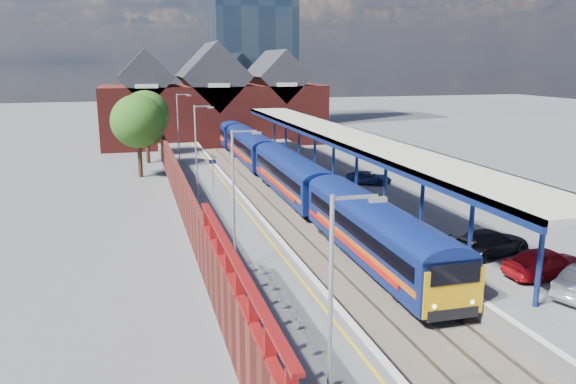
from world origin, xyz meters
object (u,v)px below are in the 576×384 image
Objects in this scene: parked_car_blue at (369,178)px; lamp_post_d at (179,123)px; platform_sign at (213,169)px; parked_car_red at (546,262)px; lamp_post_b at (236,191)px; lamp_post_a at (335,308)px; parked_car_dark at (490,242)px; train at (269,158)px; lamp_post_c at (198,145)px.

lamp_post_d is at bearing 68.30° from parked_car_blue.
platform_sign is 0.58× the size of parked_car_red.
parked_car_blue is at bearing 49.02° from lamp_post_b.
lamp_post_a is 18.48m from parked_car_dark.
lamp_post_b reaches higher than train.
lamp_post_b is 1.00× the size of lamp_post_c.
lamp_post_c is at bearing 23.25° from parked_car_dark.
parked_car_blue is (14.42, 0.60, -3.45)m from lamp_post_c.
lamp_post_b is at bearing -107.08° from train.
train is 15.40× the size of parked_car_red.
lamp_post_a is at bearing -90.00° from lamp_post_c.
parked_car_red is (14.12, -5.27, -3.26)m from lamp_post_b.
lamp_post_b is 1.81× the size of parked_car_blue.
train is at bearing 72.92° from lamp_post_b.
lamp_post_a and lamp_post_b have the same top height.
lamp_post_a is 32.11m from platform_sign.
train is 9.42× the size of lamp_post_c.
lamp_post_a is 1.00× the size of lamp_post_c.
train is 26.90m from lamp_post_b.
lamp_post_d is (-7.86, 6.44, 2.87)m from train.
parked_car_dark is at bearing -7.53° from lamp_post_b.
lamp_post_c reaches higher than parked_car_dark.
parked_car_blue is (14.42, 16.60, -3.45)m from lamp_post_b.
platform_sign is 0.64× the size of parked_car_blue.
parked_car_dark is at bearing 6.58° from parked_car_red.
lamp_post_a reaches higher than parked_car_dark.
lamp_post_c is 3.34m from platform_sign.
lamp_post_c is at bearing 29.47° from parked_car_red.
lamp_post_a is 2.80× the size of platform_sign.
lamp_post_b is 16.00m from lamp_post_c.
train is at bearing -39.32° from lamp_post_d.
lamp_post_c is 25.74m from parked_car_red.
parked_car_dark is (13.46, -17.78, -3.30)m from lamp_post_c.
parked_car_dark is at bearing -52.87° from lamp_post_c.
lamp_post_d is 21.38m from parked_car_blue.
parked_car_dark is (13.46, -33.78, -3.30)m from lamp_post_d.
lamp_post_c is at bearing -129.40° from train.
parked_car_blue is at bearing -6.10° from platform_sign.
parked_car_blue is (0.31, 21.88, -0.19)m from parked_car_red.
lamp_post_b is 22.26m from parked_car_blue.
parked_car_blue is (6.57, -8.96, -0.58)m from train.
train reaches higher than parked_car_blue.
lamp_post_d is 39.99m from parked_car_red.
lamp_post_d is at bearing 140.68° from train.
platform_sign is (1.36, 18.00, -2.30)m from lamp_post_b.
lamp_post_a reaches higher than train.
lamp_post_b is (-7.86, -25.56, 2.87)m from train.
lamp_post_b is at bearing 68.60° from parked_car_dark.
parked_car_blue is at bearing -46.86° from lamp_post_d.
lamp_post_c reaches higher than parked_car_red.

